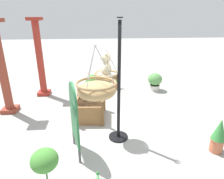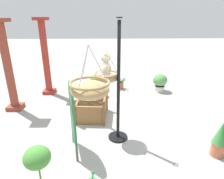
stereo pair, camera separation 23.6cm
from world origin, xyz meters
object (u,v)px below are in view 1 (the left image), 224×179
Objects in this scene: display_pole_central at (119,105)px; hanging_basket_with_teddy at (107,77)px; hanging_basket_left_high at (96,89)px; potted_plant_broad_leaf at (155,81)px; greenhouse_pillar_right at (40,60)px; potted_plant_tall_leafy at (116,84)px; potted_plant_flowering_red at (47,178)px; teddy_bear at (105,66)px; greenhouse_pillar_left at (2,70)px; wooden_planter_box at (90,108)px; potted_plant_conical_shrub at (92,85)px; display_sign_board at (74,113)px; potted_plant_fern_front at (219,135)px.

display_pole_central is 0.66m from hanging_basket_with_teddy.
hanging_basket_left_high is at bearing 160.10° from display_pole_central.
display_pole_central reaches higher than potted_plant_broad_leaf.
greenhouse_pillar_right is 2.86m from potted_plant_tall_leafy.
teddy_bear is at bearing -25.80° from potted_plant_flowering_red.
greenhouse_pillar_left is 3.98× the size of potted_plant_broad_leaf.
teddy_bear reaches higher than potted_plant_tall_leafy.
potted_plant_flowering_red is (-1.72, 1.18, -0.23)m from display_pole_central.
hanging_basket_with_teddy is 0.27× the size of greenhouse_pillar_left.
hanging_basket_left_high is at bearing 170.44° from potted_plant_tall_leafy.
potted_plant_flowering_red is at bearing 169.36° from wooden_planter_box.
display_pole_central is at bearing 149.57° from potted_plant_broad_leaf.
potted_plant_conical_shrub is 1.17× the size of potted_plant_broad_leaf.
display_sign_board is (-3.68, 1.21, 0.72)m from potted_plant_tall_leafy.
teddy_bear is 0.20× the size of greenhouse_pillar_right.
potted_plant_tall_leafy is (3.24, -0.29, -0.65)m from display_pole_central.
hanging_basket_with_teddy is at bearing -48.40° from display_sign_board.
potted_plant_fern_front is 0.49× the size of display_sign_board.
wooden_planter_box is at bearing 33.04° from display_pole_central.
greenhouse_pillar_left is (2.92, 2.54, -0.47)m from hanging_basket_left_high.
potted_plant_broad_leaf is (0.35, -2.32, -0.06)m from potted_plant_conical_shrub.
teddy_bear is 0.34× the size of display_sign_board.
greenhouse_pillar_left is at bearing 105.76° from potted_plant_broad_leaf.
greenhouse_pillar_right is at bearing 98.06° from potted_plant_tall_leafy.
greenhouse_pillar_right is (4.19, 1.85, -0.46)m from hanging_basket_left_high.
wooden_planter_box is at bearing -137.87° from greenhouse_pillar_right.
wooden_planter_box is (-0.58, -2.36, -0.97)m from greenhouse_pillar_left.
greenhouse_pillar_left reaches higher than display_sign_board.
hanging_basket_left_high is at bearing 171.18° from hanging_basket_with_teddy.
display_pole_central is 1.02m from display_sign_board.
display_pole_central is 3.49× the size of potted_plant_fern_front.
potted_plant_flowering_red is (-3.32, -1.84, -0.64)m from greenhouse_pillar_left.
potted_plant_tall_leafy is 0.32× the size of display_sign_board.
display_pole_central reaches higher than potted_plant_fern_front.
wooden_planter_box is at bearing 24.10° from teddy_bear.
teddy_bear reaches higher than potted_plant_broad_leaf.
potted_plant_tall_leafy is 0.74× the size of potted_plant_broad_leaf.
potted_plant_tall_leafy is at bearing -18.16° from display_sign_board.
wooden_planter_box is 0.98× the size of potted_plant_flowering_red.
display_pole_central is 2.69m from potted_plant_conical_shrub.
potted_plant_flowering_red is at bearing 153.59° from hanging_basket_with_teddy.
greenhouse_pillar_left is at bearing 151.50° from greenhouse_pillar_right.
wooden_planter_box is 0.68× the size of display_sign_board.
potted_plant_tall_leafy is (3.09, -0.54, -1.25)m from hanging_basket_with_teddy.
potted_plant_tall_leafy is 3.94m from display_sign_board.
display_pole_central is 3.79× the size of hanging_basket_with_teddy.
potted_plant_fern_front is 1.16× the size of potted_plant_broad_leaf.
potted_plant_broad_leaf is (3.61, 0.24, -0.03)m from potted_plant_fern_front.
potted_plant_broad_leaf is (-0.30, -1.44, 0.17)m from potted_plant_tall_leafy.
potted_plant_conical_shrub is 3.09m from display_sign_board.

